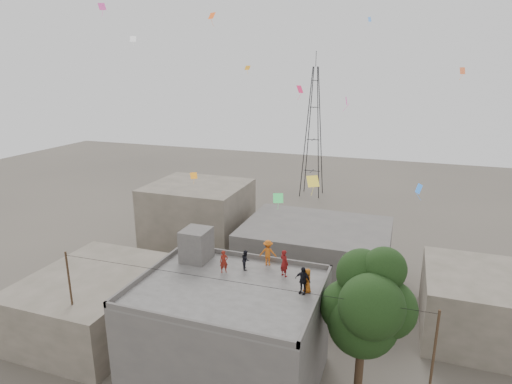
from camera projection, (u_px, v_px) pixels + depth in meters
ground at (230, 381)px, 24.93m from camera, size 140.00×140.00×0.00m
main_building at (229, 336)px, 24.10m from camera, size 10.00×8.00×6.10m
parapet at (228, 285)px, 23.22m from camera, size 10.00×8.00×0.30m
stair_head_box at (196, 245)px, 26.38m from camera, size 1.60×1.80×2.00m
neighbor_west at (95, 301)px, 29.73m from camera, size 8.00×10.00×4.00m
neighbor_north at (315, 253)px, 36.30m from camera, size 12.00×9.00×5.00m
neighbor_northwest at (199, 219)px, 41.70m from camera, size 9.00×8.00×7.00m
neighbor_east at (477, 305)px, 28.89m from camera, size 7.00×8.00×4.40m
tree at (368, 306)px, 21.44m from camera, size 4.90×4.60×9.10m
utility_line at (228, 338)px, 22.59m from camera, size 20.12×0.62×7.40m
transmission_tower at (313, 133)px, 60.00m from camera, size 2.97×2.97×20.01m
person_red_adult at (284, 263)px, 24.33m from camera, size 0.70×0.63×1.60m
person_orange_child at (307, 280)px, 22.59m from camera, size 0.72×0.77×1.33m
person_dark_child at (246, 260)px, 25.25m from camera, size 0.66×0.71×1.18m
person_dark_adult at (303, 280)px, 22.42m from camera, size 0.95×0.57×1.51m
person_orange_adult at (268, 253)px, 25.75m from camera, size 1.10×0.74×1.58m
person_red_child at (224, 262)px, 24.81m from camera, size 0.58×0.54×1.34m
kites at (291, 96)px, 26.46m from camera, size 22.31×15.99×12.97m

